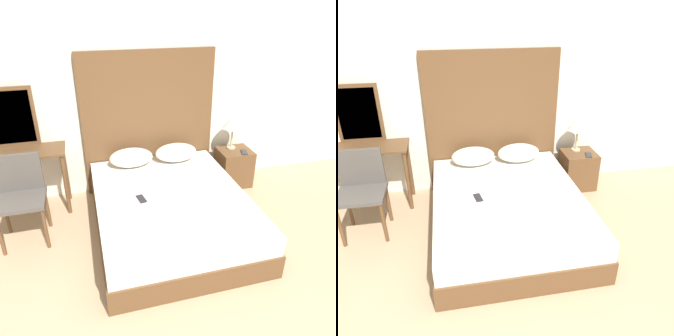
% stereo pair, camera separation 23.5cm
% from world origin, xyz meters
% --- Properties ---
extents(wall_back, '(10.00, 0.06, 2.70)m').
position_xyz_m(wall_back, '(0.00, 2.63, 1.35)').
color(wall_back, silver).
rests_on(wall_back, ground_plane).
extents(bed, '(1.53, 1.90, 0.44)m').
position_xyz_m(bed, '(0.03, 1.58, 0.22)').
color(bed, brown).
rests_on(bed, ground_plane).
extents(headboard, '(1.60, 0.05, 1.72)m').
position_xyz_m(headboard, '(0.03, 2.55, 0.86)').
color(headboard, brown).
rests_on(headboard, ground_plane).
extents(pillow_left, '(0.51, 0.32, 0.21)m').
position_xyz_m(pillow_left, '(-0.25, 2.32, 0.54)').
color(pillow_left, silver).
rests_on(pillow_left, bed).
extents(pillow_right, '(0.51, 0.32, 0.21)m').
position_xyz_m(pillow_right, '(0.30, 2.32, 0.54)').
color(pillow_right, silver).
rests_on(pillow_right, bed).
extents(phone_on_bed, '(0.09, 0.16, 0.01)m').
position_xyz_m(phone_on_bed, '(-0.28, 1.56, 0.44)').
color(phone_on_bed, '#232328').
rests_on(phone_on_bed, bed).
extents(nightstand, '(0.41, 0.38, 0.48)m').
position_xyz_m(nightstand, '(1.10, 2.31, 0.24)').
color(nightstand, brown).
rests_on(nightstand, ground_plane).
extents(table_lamp, '(0.26, 0.26, 0.45)m').
position_xyz_m(table_lamp, '(1.07, 2.39, 0.84)').
color(table_lamp, tan).
rests_on(table_lamp, nightstand).
extents(phone_on_nightstand, '(0.11, 0.16, 0.01)m').
position_xyz_m(phone_on_nightstand, '(1.17, 2.22, 0.49)').
color(phone_on_nightstand, '#232328').
rests_on(phone_on_nightstand, nightstand).
extents(vanity_desk, '(1.00, 0.40, 0.76)m').
position_xyz_m(vanity_desk, '(-1.48, 2.33, 0.61)').
color(vanity_desk, brown).
rests_on(vanity_desk, ground_plane).
extents(vanity_mirror, '(0.49, 0.03, 0.65)m').
position_xyz_m(vanity_mirror, '(-1.48, 2.50, 1.08)').
color(vanity_mirror, brown).
rests_on(vanity_mirror, vanity_desk).
extents(chair, '(0.47, 0.42, 0.88)m').
position_xyz_m(chair, '(-1.43, 1.86, 0.52)').
color(chair, '#4C4742').
rests_on(chair, ground_plane).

